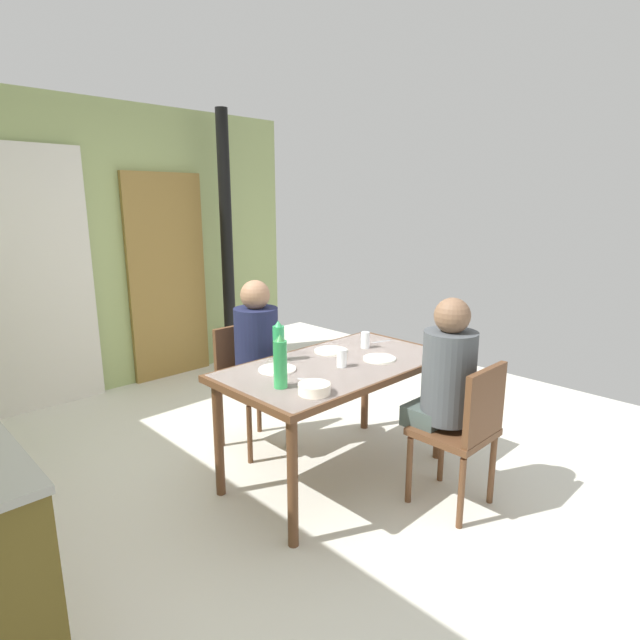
% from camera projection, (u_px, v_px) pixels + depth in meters
% --- Properties ---
extents(ground_plane, '(6.27, 6.27, 0.00)m').
position_uv_depth(ground_plane, '(264.00, 488.00, 3.14)').
color(ground_plane, silver).
extents(wall_back, '(4.15, 0.10, 2.60)m').
position_uv_depth(wall_back, '(93.00, 251.00, 4.53)').
color(wall_back, '#A4B672').
rests_on(wall_back, ground_plane).
extents(door_wooden, '(0.80, 0.05, 2.00)m').
position_uv_depth(door_wooden, '(168.00, 278.00, 4.99)').
color(door_wooden, olive).
rests_on(door_wooden, ground_plane).
extents(stove_pipe_column, '(0.12, 0.12, 2.60)m').
position_uv_depth(stove_pipe_column, '(227.00, 246.00, 5.09)').
color(stove_pipe_column, black).
rests_on(stove_pipe_column, ground_plane).
extents(curtain_panel, '(0.90, 0.03, 2.18)m').
position_uv_depth(curtain_panel, '(37.00, 281.00, 4.16)').
color(curtain_panel, white).
rests_on(curtain_panel, ground_plane).
extents(dining_table, '(1.46, 0.80, 0.76)m').
position_uv_depth(dining_table, '(337.00, 375.00, 3.15)').
color(dining_table, brown).
rests_on(dining_table, ground_plane).
extents(chair_near_diner, '(0.40, 0.40, 0.87)m').
position_uv_depth(chair_near_diner, '(465.00, 428.00, 2.83)').
color(chair_near_diner, brown).
rests_on(chair_near_diner, ground_plane).
extents(chair_far_diner, '(0.40, 0.40, 0.87)m').
position_uv_depth(chair_far_diner, '(247.00, 378.00, 3.62)').
color(chair_far_diner, brown).
rests_on(chair_far_diner, ground_plane).
extents(person_near_diner, '(0.30, 0.37, 0.77)m').
position_uv_depth(person_near_diner, '(447.00, 374.00, 2.86)').
color(person_near_diner, '#485753').
rests_on(person_near_diner, ground_plane).
extents(person_far_diner, '(0.30, 0.37, 0.77)m').
position_uv_depth(person_far_diner, '(258.00, 344.00, 3.46)').
color(person_far_diner, '#201F44').
rests_on(person_far_diner, ground_plane).
extents(water_bottle_green_near, '(0.07, 0.07, 0.26)m').
position_uv_depth(water_bottle_green_near, '(279.00, 342.00, 3.16)').
color(water_bottle_green_near, '#2A9B57').
rests_on(water_bottle_green_near, dining_table).
extents(water_bottle_green_far, '(0.07, 0.07, 0.29)m').
position_uv_depth(water_bottle_green_far, '(280.00, 363.00, 2.70)').
color(water_bottle_green_far, green).
rests_on(water_bottle_green_far, dining_table).
extents(serving_bowl_center, '(0.17, 0.17, 0.05)m').
position_uv_depth(serving_bowl_center, '(314.00, 389.00, 2.63)').
color(serving_bowl_center, white).
rests_on(serving_bowl_center, dining_table).
extents(dinner_plate_near_left, '(0.22, 0.22, 0.01)m').
position_uv_depth(dinner_plate_near_left, '(331.00, 351.00, 3.38)').
color(dinner_plate_near_left, white).
rests_on(dinner_plate_near_left, dining_table).
extents(dinner_plate_near_right, '(0.21, 0.21, 0.01)m').
position_uv_depth(dinner_plate_near_right, '(379.00, 358.00, 3.21)').
color(dinner_plate_near_right, white).
rests_on(dinner_plate_near_right, dining_table).
extents(dinner_plate_far_center, '(0.22, 0.22, 0.01)m').
position_uv_depth(dinner_plate_far_center, '(277.00, 369.00, 3.00)').
color(dinner_plate_far_center, white).
rests_on(dinner_plate_far_center, dining_table).
extents(drinking_glass_by_near_diner, '(0.06, 0.06, 0.11)m').
position_uv_depth(drinking_glass_by_near_diner, '(365.00, 340.00, 3.45)').
color(drinking_glass_by_near_diner, silver).
rests_on(drinking_glass_by_near_diner, dining_table).
extents(drinking_glass_by_far_diner, '(0.06, 0.06, 0.11)m').
position_uv_depth(drinking_glass_by_far_diner, '(342.00, 358.00, 3.05)').
color(drinking_glass_by_far_diner, silver).
rests_on(drinking_glass_by_far_diner, dining_table).
extents(cutlery_knife_near, '(0.15, 0.06, 0.00)m').
position_uv_depth(cutlery_knife_near, '(382.00, 341.00, 3.61)').
color(cutlery_knife_near, silver).
rests_on(cutlery_knife_near, dining_table).
extents(cutlery_fork_near, '(0.08, 0.14, 0.00)m').
position_uv_depth(cutlery_fork_near, '(310.00, 380.00, 2.83)').
color(cutlery_fork_near, silver).
rests_on(cutlery_fork_near, dining_table).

